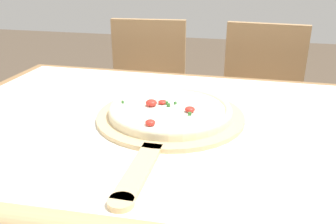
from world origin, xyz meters
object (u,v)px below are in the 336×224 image
pizza (170,110)px  chair_right (259,104)px  pizza_peel (169,119)px  chair_left (146,95)px

pizza → chair_right: bearing=71.2°
pizza → chair_right: chair_right is taller
pizza_peel → chair_left: bearing=110.8°
pizza_peel → chair_right: size_ratio=0.71×
pizza_peel → chair_right: (0.26, 0.80, -0.24)m
pizza_peel → pizza: pizza is taller
pizza → chair_left: size_ratio=0.39×
pizza → pizza_peel: bearing=-89.5°
chair_left → chair_right: bearing=-5.2°
pizza → chair_left: chair_left is taller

